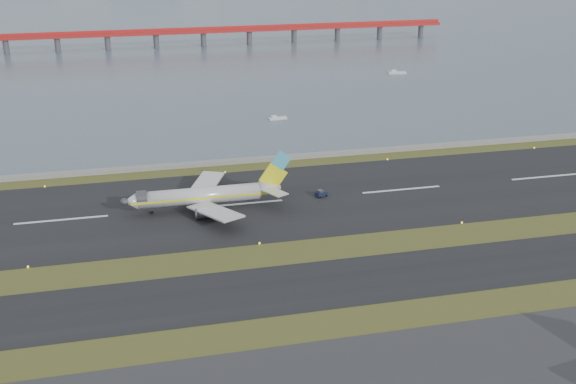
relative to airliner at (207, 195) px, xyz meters
The scene contains 10 objects.
ground 30.02m from the airliner, 74.72° to the right, with size 1000.00×1000.00×0.00m, color #3C4C1B.
taxiway_strip 41.66m from the airliner, 79.09° to the right, with size 1000.00×18.00×0.10m, color black.
runway_strip 8.65m from the airliner, ahead, with size 1000.00×45.00×0.10m, color black.
seawall 32.34m from the airliner, 75.88° to the left, with size 1000.00×2.50×1.00m, color gray.
bay_water 431.32m from the airliner, 88.96° to the left, with size 1400.00×800.00×1.30m, color #4A586A.
red_pier 223.01m from the airliner, 82.82° to the left, with size 260.00×5.00×10.20m.
airliner is the anchor object (origin of this frame).
pushback_tug 27.62m from the airliner, ahead, with size 3.15×2.50×1.77m.
workboat_near 79.50m from the airliner, 65.57° to the left, with size 6.15×2.40×1.46m.
workboat_far 164.84m from the airliner, 53.26° to the left, with size 7.67×3.47×1.80m.
Camera 1 is at (-25.81, -123.72, 62.66)m, focal length 45.00 mm.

